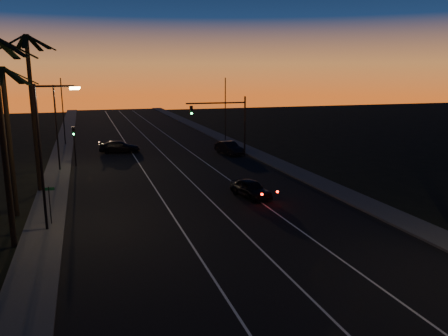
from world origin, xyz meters
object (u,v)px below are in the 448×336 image
object	(u,v)px
signal_mast	(226,116)
cross_car	(119,147)
lead_car	(251,189)
right_car	(229,148)

from	to	relation	value
signal_mast	cross_car	distance (m)	14.02
signal_mast	lead_car	world-z (taller)	signal_mast
lead_car	cross_car	distance (m)	24.95
right_car	lead_car	bearing A→B (deg)	-103.26
signal_mast	lead_car	xyz separation A→B (m)	(-3.37, -16.76, -4.06)
signal_mast	cross_car	world-z (taller)	signal_mast
lead_car	cross_car	xyz separation A→B (m)	(-8.20, 23.57, 0.01)
right_car	cross_car	bearing A→B (deg)	157.54
signal_mast	lead_car	bearing A→B (deg)	-101.36
lead_car	cross_car	size ratio (longest dim) A/B	0.93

